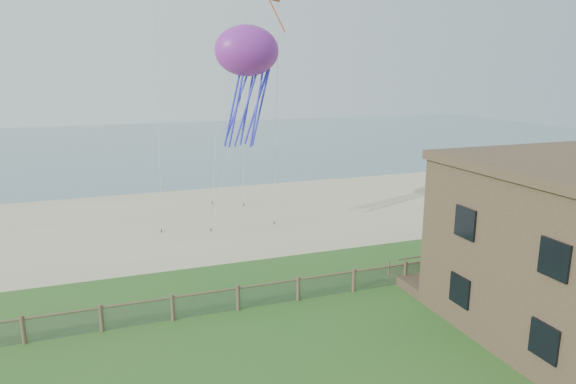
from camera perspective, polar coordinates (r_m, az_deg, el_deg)
name	(u,v)px	position (r m, az deg, el deg)	size (l,w,h in m)	color
ground	(355,365)	(20.73, 7.40, -18.50)	(160.00, 160.00, 0.00)	#276321
sand_beach	(224,216)	(39.99, -7.13, -2.68)	(72.00, 20.00, 0.02)	tan
ocean	(160,144)	(82.72, -14.00, 5.24)	(160.00, 68.00, 0.02)	slate
chainlink_fence	(298,290)	(25.32, 1.13, -10.83)	(36.20, 0.20, 1.25)	#4E422B
motel_deck	(524,269)	(31.48, 24.74, -7.78)	(15.00, 2.00, 0.50)	brown
picnic_table	(433,282)	(27.75, 15.80, -9.61)	(1.62, 1.22, 0.68)	brown
octopus_kite	(247,84)	(32.27, -4.53, 11.85)	(3.76, 2.65, 7.74)	#FD2845
kite_red	(279,3)	(32.10, -1.05, 20.23)	(1.17, 0.70, 2.49)	#BF4321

